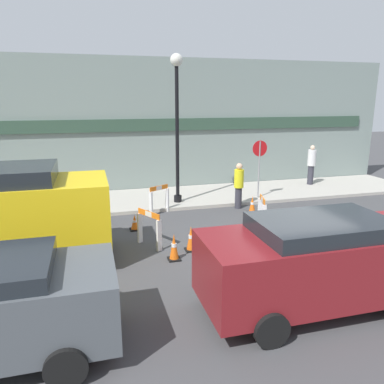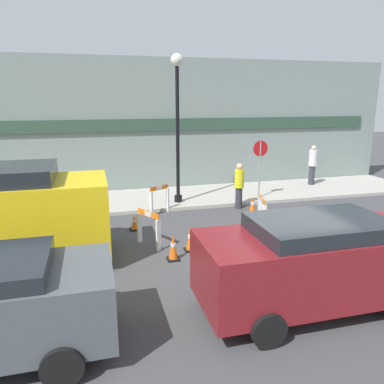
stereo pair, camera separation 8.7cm
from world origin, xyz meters
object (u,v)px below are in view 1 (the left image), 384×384
Objects in this scene: streetlamp_post at (177,110)px; person_pedestrian at (311,164)px; stop_sign at (259,160)px; person_worker at (239,184)px; parked_car_1 at (319,258)px.

streetlamp_post reaches higher than person_pedestrian.
person_pedestrian is at bearing -157.78° from stop_sign.
person_pedestrian is at bearing 169.45° from person_worker.
person_worker is at bearing 80.46° from parked_car_1.
streetlamp_post is 8.02m from parked_car_1.
streetlamp_post is 1.18× the size of parked_car_1.
stop_sign is 1.26× the size of person_pedestrian.
parked_car_1 is (-1.10, -6.57, 0.11)m from person_worker.
streetlamp_post is 6.97m from person_pedestrian.
stop_sign is (3.17, -0.18, -1.89)m from streetlamp_post.
parked_car_1 is (-5.50, -8.86, -0.07)m from person_pedestrian.
stop_sign is at bearing -3.18° from streetlamp_post.
stop_sign reaches higher than person_worker.
stop_sign is at bearing 3.54° from person_pedestrian.
stop_sign is at bearing 177.40° from person_worker.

